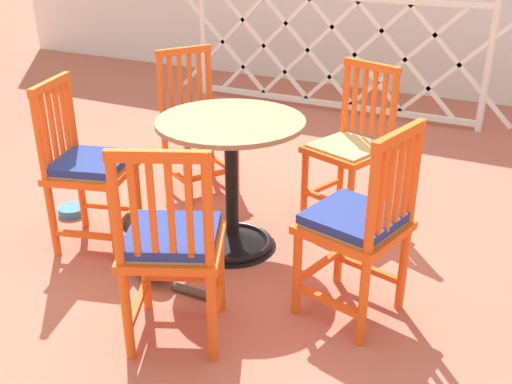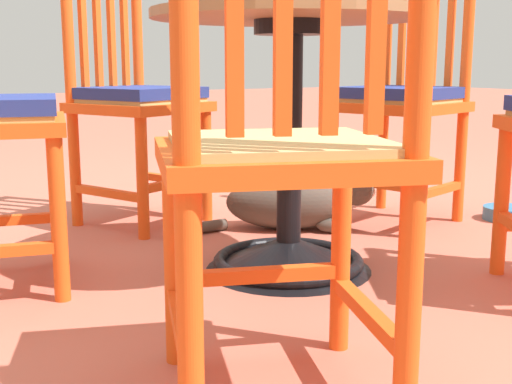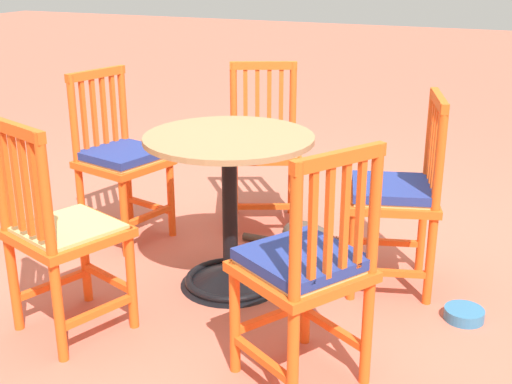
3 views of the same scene
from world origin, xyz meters
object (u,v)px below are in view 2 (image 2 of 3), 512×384
at_px(tabby_cat, 297,203).
at_px(pet_water_bowl, 506,213).
at_px(cafe_table, 289,173).
at_px(orange_chair_at_corner, 283,159).
at_px(orange_chair_tucked_in, 402,102).
at_px(orange_chair_facing_out, 136,103).

bearing_deg(tabby_cat, pet_water_bowl, 159.76).
relative_size(cafe_table, orange_chair_at_corner, 0.83).
relative_size(orange_chair_tucked_in, orange_chair_at_corner, 1.00).
relative_size(orange_chair_at_corner, tabby_cat, 1.31).
bearing_deg(orange_chair_tucked_in, pet_water_bowl, 150.91).
bearing_deg(orange_chair_facing_out, orange_chair_at_corner, 79.09).
bearing_deg(orange_chair_tucked_in, orange_chair_facing_out, -29.11).
height_order(orange_chair_facing_out, pet_water_bowl, orange_chair_facing_out).
bearing_deg(cafe_table, orange_chair_at_corner, 55.85).
xyz_separation_m(cafe_table, orange_chair_tucked_in, (-0.70, -0.30, 0.16)).
xyz_separation_m(tabby_cat, pet_water_bowl, (-0.77, 0.28, -0.07)).
distance_m(cafe_table, orange_chair_at_corner, 0.79).
bearing_deg(orange_chair_at_corner, orange_chair_facing_out, -100.91).
relative_size(orange_chair_tucked_in, pet_water_bowl, 5.36).
bearing_deg(orange_chair_tucked_in, tabby_cat, -11.33).
height_order(orange_chair_tucked_in, pet_water_bowl, orange_chair_tucked_in).
height_order(orange_chair_tucked_in, orange_chair_facing_out, same).
bearing_deg(cafe_table, orange_chair_tucked_in, -156.37).
bearing_deg(orange_chair_facing_out, orange_chair_tucked_in, 150.89).
xyz_separation_m(orange_chair_facing_out, pet_water_bowl, (-1.22, 0.68, -0.42)).
height_order(orange_chair_facing_out, orange_chair_at_corner, same).
height_order(cafe_table, orange_chair_facing_out, orange_chair_facing_out).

